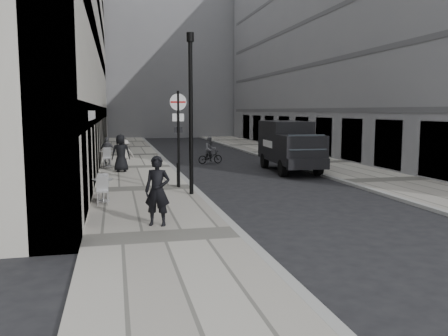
# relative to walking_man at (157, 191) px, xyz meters

# --- Properties ---
(ground) EXTENTS (120.00, 120.00, 0.00)m
(ground) POSITION_rel_walking_man_xyz_m (2.04, -3.83, -1.09)
(ground) COLOR black
(ground) RESTS_ON ground
(sidewalk) EXTENTS (4.00, 60.00, 0.12)m
(sidewalk) POSITION_rel_walking_man_xyz_m (0.04, 14.17, -1.03)
(sidewalk) COLOR #ABA79B
(sidewalk) RESTS_ON ground
(far_sidewalk) EXTENTS (4.00, 60.00, 0.12)m
(far_sidewalk) POSITION_rel_walking_man_xyz_m (11.04, 14.17, -1.03)
(far_sidewalk) COLOR #ABA79B
(far_sidewalk) RESTS_ON ground
(building_left) EXTENTS (4.00, 45.00, 18.00)m
(building_left) POSITION_rel_walking_man_xyz_m (-3.96, 20.67, 7.91)
(building_left) COLOR #BAB5A9
(building_left) RESTS_ON ground
(building_right) EXTENTS (6.00, 45.00, 20.00)m
(building_right) POSITION_rel_walking_man_xyz_m (16.04, 20.67, 8.91)
(building_right) COLOR slate
(building_right) RESTS_ON ground
(building_far) EXTENTS (24.00, 16.00, 22.00)m
(building_far) POSITION_rel_walking_man_xyz_m (3.54, 52.17, 9.91)
(building_far) COLOR slate
(building_far) RESTS_ON ground
(walking_man) EXTENTS (0.82, 0.68, 1.94)m
(walking_man) POSITION_rel_walking_man_xyz_m (0.00, 0.00, 0.00)
(walking_man) COLOR black
(walking_man) RESTS_ON sidewalk
(sign_post) EXTENTS (0.68, 0.10, 3.95)m
(sign_post) POSITION_rel_walking_man_xyz_m (1.44, 6.43, 1.56)
(sign_post) COLOR black
(sign_post) RESTS_ON sidewalk
(lamppost) EXTENTS (0.27, 0.27, 6.00)m
(lamppost) POSITION_rel_walking_man_xyz_m (1.69, 4.71, 2.37)
(lamppost) COLOR black
(lamppost) RESTS_ON sidewalk
(bollard_near) EXTENTS (0.12, 0.12, 0.93)m
(bollard_near) POSITION_rel_walking_man_xyz_m (1.44, 6.67, -0.50)
(bollard_near) COLOR black
(bollard_near) RESTS_ON sidewalk
(bollard_far) EXTENTS (0.12, 0.12, 0.90)m
(bollard_far) POSITION_rel_walking_man_xyz_m (1.44, 6.54, -0.52)
(bollard_far) COLOR black
(bollard_far) RESTS_ON sidewalk
(panel_van) EXTENTS (2.46, 5.85, 2.70)m
(panel_van) POSITION_rel_walking_man_xyz_m (8.05, 11.18, 0.43)
(panel_van) COLOR black
(panel_van) RESTS_ON ground
(cyclist) EXTENTS (1.63, 0.82, 1.68)m
(cyclist) POSITION_rel_walking_man_xyz_m (4.62, 15.76, -0.43)
(cyclist) COLOR black
(cyclist) RESTS_ON ground
(pedestrian_a) EXTENTS (1.02, 0.69, 1.60)m
(pedestrian_a) POSITION_rel_walking_man_xyz_m (-1.56, 15.99, -0.17)
(pedestrian_a) COLOR #4C4C50
(pedestrian_a) RESTS_ON sidewalk
(pedestrian_b) EXTENTS (1.11, 0.78, 1.56)m
(pedestrian_b) POSITION_rel_walking_man_xyz_m (-0.58, 13.85, -0.19)
(pedestrian_b) COLOR #A39D96
(pedestrian_b) RESTS_ON sidewalk
(pedestrian_c) EXTENTS (0.99, 0.68, 1.94)m
(pedestrian_c) POSITION_rel_walking_man_xyz_m (-0.82, 12.08, 0.00)
(pedestrian_c) COLOR black
(pedestrian_c) RESTS_ON sidewalk
(cafe_table_near) EXTENTS (0.72, 1.62, 0.92)m
(cafe_table_near) POSITION_rel_walking_man_xyz_m (-1.56, 3.93, -0.50)
(cafe_table_near) COLOR silver
(cafe_table_near) RESTS_ON sidewalk
(cafe_table_mid) EXTENTS (0.71, 1.59, 0.91)m
(cafe_table_mid) POSITION_rel_walking_man_xyz_m (-1.56, 4.03, -0.51)
(cafe_table_mid) COLOR silver
(cafe_table_mid) RESTS_ON sidewalk
(cafe_table_far) EXTENTS (0.80, 1.81, 1.03)m
(cafe_table_far) POSITION_rel_walking_man_xyz_m (-1.56, 14.73, -0.45)
(cafe_table_far) COLOR silver
(cafe_table_far) RESTS_ON sidewalk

